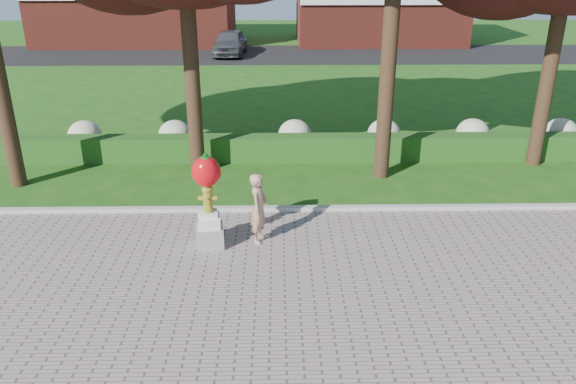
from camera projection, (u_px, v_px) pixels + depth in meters
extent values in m
plane|color=#1C4B12|center=(258.00, 273.00, 11.62)|extent=(100.00, 100.00, 0.00)
cube|color=#ADADA5|center=(261.00, 209.00, 14.35)|extent=(40.00, 0.18, 0.15)
cube|color=#184112|center=(264.00, 148.00, 17.91)|extent=(24.00, 0.70, 0.80)
ellipsoid|color=tan|center=(85.00, 135.00, 18.68)|extent=(1.10, 1.10, 0.99)
ellipsoid|color=tan|center=(175.00, 135.00, 18.73)|extent=(1.10, 1.10, 0.99)
ellipsoid|color=tan|center=(295.00, 134.00, 18.79)|extent=(1.10, 1.10, 0.99)
ellipsoid|color=tan|center=(384.00, 134.00, 18.84)|extent=(1.10, 1.10, 0.99)
ellipsoid|color=tan|center=(472.00, 133.00, 18.89)|extent=(1.10, 1.10, 0.99)
ellipsoid|color=tan|center=(561.00, 133.00, 18.94)|extent=(1.10, 1.10, 0.99)
cube|color=black|center=(271.00, 54.00, 37.41)|extent=(50.00, 8.00, 0.02)
cylinder|color=black|center=(192.00, 70.00, 15.92)|extent=(0.44, 0.44, 6.16)
cylinder|color=black|center=(389.00, 52.00, 15.33)|extent=(0.44, 0.44, 7.28)
cylinder|color=black|center=(549.00, 70.00, 16.61)|extent=(0.44, 0.44, 5.88)
cube|color=gray|center=(210.00, 236.00, 12.55)|extent=(0.67, 0.67, 0.48)
cube|color=silver|center=(209.00, 221.00, 12.41)|extent=(0.54, 0.54, 0.27)
cube|color=silver|center=(209.00, 214.00, 12.34)|extent=(0.43, 0.43, 0.10)
cylinder|color=olive|center=(208.00, 201.00, 12.21)|extent=(0.21, 0.21, 0.53)
ellipsoid|color=olive|center=(207.00, 189.00, 12.11)|extent=(0.25, 0.25, 0.17)
cylinder|color=olive|center=(201.00, 198.00, 12.19)|extent=(0.11, 0.10, 0.10)
cylinder|color=olive|center=(215.00, 198.00, 12.19)|extent=(0.11, 0.10, 0.10)
cylinder|color=olive|center=(207.00, 201.00, 12.06)|extent=(0.11, 0.11, 0.11)
cylinder|color=olive|center=(207.00, 186.00, 12.08)|extent=(0.08, 0.08, 0.05)
ellipsoid|color=red|center=(206.00, 172.00, 11.95)|extent=(0.60, 0.53, 0.69)
ellipsoid|color=red|center=(198.00, 172.00, 11.96)|extent=(0.29, 0.29, 0.44)
ellipsoid|color=red|center=(214.00, 172.00, 11.96)|extent=(0.29, 0.29, 0.44)
cylinder|color=#125015|center=(205.00, 156.00, 11.82)|extent=(0.10, 0.10, 0.11)
ellipsoid|color=#125015|center=(205.00, 158.00, 11.83)|extent=(0.23, 0.23, 0.08)
imported|color=tan|center=(259.00, 208.00, 12.54)|extent=(0.52, 0.67, 1.63)
imported|color=#43474B|center=(230.00, 42.00, 36.83)|extent=(2.20, 4.90, 1.63)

